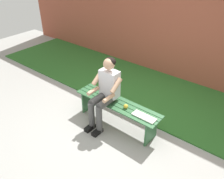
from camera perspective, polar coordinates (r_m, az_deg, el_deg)
ground_plane at (r=4.59m, az=-17.33°, el=-9.04°), size 10.00×7.00×0.04m
grass_strip at (r=5.51m, az=10.82°, el=-0.03°), size 9.00×2.32×0.03m
brick_wall at (r=5.92m, az=12.58°, el=18.12°), size 9.50×0.24×3.08m
bench_near at (r=4.25m, az=1.27°, el=-4.51°), size 1.69×0.42×0.47m
person_seated at (r=4.09m, az=-1.69°, el=-0.22°), size 0.50×0.69×1.28m
apple at (r=4.03m, az=3.35°, el=-4.10°), size 0.08×0.08×0.08m
book_open at (r=3.88m, az=7.79°, el=-6.61°), size 0.41×0.16×0.02m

